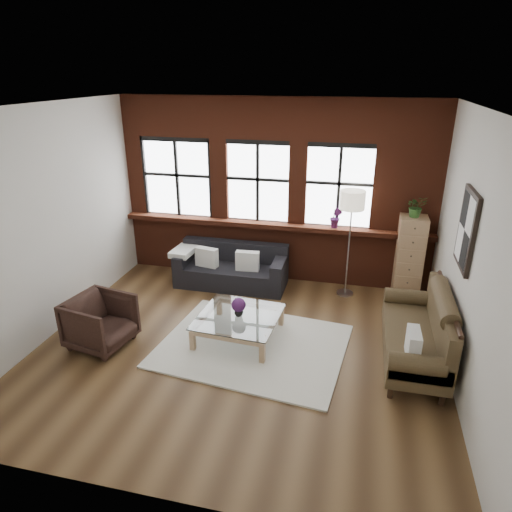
% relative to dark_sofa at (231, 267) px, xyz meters
% --- Properties ---
extents(floor, '(5.50, 5.50, 0.00)m').
position_rel_dark_sofa_xyz_m(floor, '(0.66, -1.90, -0.35)').
color(floor, '#442D19').
rests_on(floor, ground).
extents(ceiling, '(5.50, 5.50, 0.00)m').
position_rel_dark_sofa_xyz_m(ceiling, '(0.66, -1.90, 2.85)').
color(ceiling, white).
rests_on(ceiling, ground).
extents(wall_back, '(5.50, 0.00, 5.50)m').
position_rel_dark_sofa_xyz_m(wall_back, '(0.66, 0.60, 1.25)').
color(wall_back, beige).
rests_on(wall_back, ground).
extents(wall_front, '(5.50, 0.00, 5.50)m').
position_rel_dark_sofa_xyz_m(wall_front, '(0.66, -4.40, 1.25)').
color(wall_front, beige).
rests_on(wall_front, ground).
extents(wall_left, '(0.00, 5.00, 5.00)m').
position_rel_dark_sofa_xyz_m(wall_left, '(-2.09, -1.90, 1.25)').
color(wall_left, beige).
rests_on(wall_left, ground).
extents(wall_right, '(0.00, 5.00, 5.00)m').
position_rel_dark_sofa_xyz_m(wall_right, '(3.41, -1.90, 1.25)').
color(wall_right, beige).
rests_on(wall_right, ground).
extents(brick_backwall, '(5.50, 0.12, 3.20)m').
position_rel_dark_sofa_xyz_m(brick_backwall, '(0.66, 0.54, 1.25)').
color(brick_backwall, '#5D2615').
rests_on(brick_backwall, floor).
extents(sill_ledge, '(5.50, 0.30, 0.08)m').
position_rel_dark_sofa_xyz_m(sill_ledge, '(0.66, 0.45, 0.69)').
color(sill_ledge, '#5D2615').
rests_on(sill_ledge, brick_backwall).
extents(window_left, '(1.38, 0.10, 1.50)m').
position_rel_dark_sofa_xyz_m(window_left, '(-1.14, 0.55, 1.40)').
color(window_left, black).
rests_on(window_left, brick_backwall).
extents(window_mid, '(1.38, 0.10, 1.50)m').
position_rel_dark_sofa_xyz_m(window_mid, '(0.36, 0.55, 1.40)').
color(window_mid, black).
rests_on(window_mid, brick_backwall).
extents(window_right, '(1.38, 0.10, 1.50)m').
position_rel_dark_sofa_xyz_m(window_right, '(1.76, 0.55, 1.40)').
color(window_right, black).
rests_on(window_right, brick_backwall).
extents(wall_poster, '(0.05, 0.74, 0.94)m').
position_rel_dark_sofa_xyz_m(wall_poster, '(3.38, -1.60, 1.50)').
color(wall_poster, black).
rests_on(wall_poster, wall_right).
extents(shag_rug, '(2.70, 2.22, 0.03)m').
position_rel_dark_sofa_xyz_m(shag_rug, '(0.84, -1.83, -0.34)').
color(shag_rug, beige).
rests_on(shag_rug, floor).
extents(dark_sofa, '(1.93, 0.78, 0.70)m').
position_rel_dark_sofa_xyz_m(dark_sofa, '(0.00, 0.00, 0.00)').
color(dark_sofa, black).
rests_on(dark_sofa, floor).
extents(pillow_a, '(0.42, 0.21, 0.34)m').
position_rel_dark_sofa_xyz_m(pillow_a, '(-0.41, -0.10, 0.19)').
color(pillow_a, silver).
rests_on(pillow_a, dark_sofa).
extents(pillow_b, '(0.41, 0.17, 0.34)m').
position_rel_dark_sofa_xyz_m(pillow_b, '(0.32, -0.10, 0.19)').
color(pillow_b, silver).
rests_on(pillow_b, dark_sofa).
extents(vintage_settee, '(0.84, 1.89, 1.01)m').
position_rel_dark_sofa_xyz_m(vintage_settee, '(2.96, -1.67, 0.15)').
color(vintage_settee, '#41331E').
rests_on(vintage_settee, floor).
extents(pillow_settee, '(0.15, 0.38, 0.34)m').
position_rel_dark_sofa_xyz_m(pillow_settee, '(2.88, -2.25, 0.26)').
color(pillow_settee, silver).
rests_on(pillow_settee, vintage_settee).
extents(armchair, '(0.92, 0.90, 0.72)m').
position_rel_dark_sofa_xyz_m(armchair, '(-1.23, -2.26, 0.01)').
color(armchair, black).
rests_on(armchair, floor).
extents(coffee_table, '(1.19, 1.19, 0.37)m').
position_rel_dark_sofa_xyz_m(coffee_table, '(0.59, -1.66, -0.17)').
color(coffee_table, tan).
rests_on(coffee_table, shag_rug).
extents(vase, '(0.15, 0.15, 0.13)m').
position_rel_dark_sofa_xyz_m(vase, '(0.59, -1.66, 0.08)').
color(vase, '#B2B2B2').
rests_on(vase, coffee_table).
extents(flowers, '(0.20, 0.20, 0.20)m').
position_rel_dark_sofa_xyz_m(flowers, '(0.59, -1.66, 0.19)').
color(flowers, '#52205E').
rests_on(flowers, vase).
extents(drawer_chest, '(0.43, 0.43, 1.41)m').
position_rel_dark_sofa_xyz_m(drawer_chest, '(3.00, 0.27, 0.35)').
color(drawer_chest, tan).
rests_on(drawer_chest, floor).
extents(potted_plant_top, '(0.38, 0.35, 0.35)m').
position_rel_dark_sofa_xyz_m(potted_plant_top, '(3.00, 0.27, 1.23)').
color(potted_plant_top, '#2D5923').
rests_on(potted_plant_top, drawer_chest).
extents(floor_lamp, '(0.40, 0.40, 1.97)m').
position_rel_dark_sofa_xyz_m(floor_lamp, '(2.01, 0.11, 0.63)').
color(floor_lamp, '#A5A5A8').
rests_on(floor_lamp, floor).
extents(sill_plant, '(0.22, 0.19, 0.37)m').
position_rel_dark_sofa_xyz_m(sill_plant, '(1.75, 0.42, 0.92)').
color(sill_plant, '#52205E').
rests_on(sill_plant, sill_ledge).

